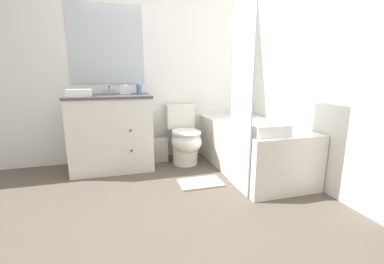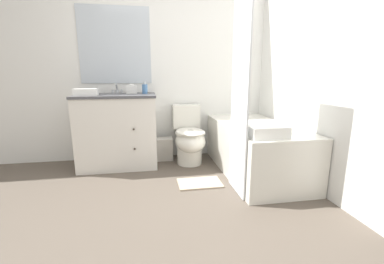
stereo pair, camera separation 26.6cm
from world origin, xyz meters
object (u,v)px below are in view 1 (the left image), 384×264
at_px(bathtub, 250,146).
at_px(hand_towel_folded, 79,93).
at_px(tissue_box, 125,90).
at_px(toilet, 185,138).
at_px(bath_towel_folded, 269,130).
at_px(soap_dispenser, 139,89).
at_px(wastebasket, 159,150).
at_px(vanity_cabinet, 112,131).
at_px(bath_mat, 201,183).
at_px(sink_faucet, 110,91).

xyz_separation_m(bathtub, hand_towel_folded, (-1.88, 0.35, 0.64)).
height_order(tissue_box, hand_towel_folded, tissue_box).
relative_size(tissue_box, hand_towel_folded, 0.51).
distance_m(toilet, bath_towel_folded, 1.19).
bearing_deg(hand_towel_folded, soap_dispenser, 16.47).
relative_size(wastebasket, soap_dispenser, 2.02).
height_order(toilet, soap_dispenser, soap_dispenser).
distance_m(vanity_cabinet, bath_mat, 1.23).
bearing_deg(sink_faucet, bathtub, -23.95).
relative_size(soap_dispenser, bath_towel_folded, 0.42).
bearing_deg(toilet, vanity_cabinet, 174.58).
relative_size(toilet, tissue_box, 5.74).
distance_m(vanity_cabinet, bath_towel_folded, 1.80).
relative_size(toilet, bathtub, 0.47).
xyz_separation_m(toilet, wastebasket, (-0.30, 0.20, -0.18)).
xyz_separation_m(toilet, bath_towel_folded, (0.54, -1.03, 0.28)).
height_order(sink_faucet, hand_towel_folded, sink_faucet).
relative_size(vanity_cabinet, wastebasket, 3.23).
bearing_deg(vanity_cabinet, hand_towel_folded, -155.23).
distance_m(bathtub, tissue_box, 1.65).
xyz_separation_m(sink_faucet, soap_dispenser, (0.35, -0.15, 0.03)).
distance_m(toilet, soap_dispenser, 0.82).
bearing_deg(toilet, bath_towel_folded, -62.45).
relative_size(sink_faucet, bath_mat, 0.32).
xyz_separation_m(toilet, hand_towel_folded, (-1.18, -0.06, 0.59)).
bearing_deg(sink_faucet, wastebasket, -9.03).
bearing_deg(bathtub, wastebasket, 148.70).
relative_size(wastebasket, hand_towel_folded, 1.16).
distance_m(wastebasket, soap_dispenser, 0.84).
distance_m(bathtub, hand_towel_folded, 2.01).
xyz_separation_m(tissue_box, soap_dispenser, (0.16, -0.06, 0.01)).
bearing_deg(wastebasket, toilet, -33.10).
height_order(soap_dispenser, bath_towel_folded, soap_dispenser).
relative_size(toilet, bath_towel_folded, 2.11).
distance_m(sink_faucet, bathtub, 1.84).
bearing_deg(wastebasket, sink_faucet, 170.97).
bearing_deg(wastebasket, bathtub, -31.30).
distance_m(sink_faucet, toilet, 1.09).
bearing_deg(bathtub, tissue_box, 156.39).
bearing_deg(tissue_box, vanity_cabinet, -148.44).
bearing_deg(tissue_box, bathtub, -23.61).
xyz_separation_m(toilet, soap_dispenser, (-0.53, 0.13, 0.62)).
distance_m(bathtub, soap_dispenser, 1.50).
relative_size(bath_towel_folded, bath_mat, 0.77).
relative_size(tissue_box, bath_towel_folded, 0.37).
height_order(tissue_box, bath_towel_folded, tissue_box).
bearing_deg(sink_faucet, bath_mat, -47.40).
xyz_separation_m(vanity_cabinet, bath_towel_folded, (1.41, -1.11, 0.16)).
distance_m(hand_towel_folded, bath_towel_folded, 1.99).
xyz_separation_m(sink_faucet, hand_towel_folded, (-0.30, -0.34, 0.00)).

